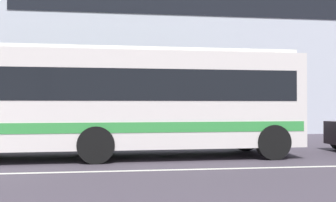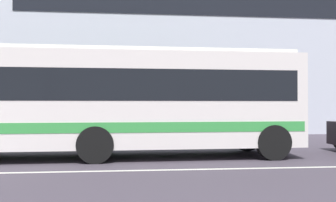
% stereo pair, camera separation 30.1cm
% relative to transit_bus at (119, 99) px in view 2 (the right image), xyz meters
% --- Properties ---
extents(hedge_row_far, '(13.89, 1.10, 0.76)m').
position_rel_transit_bus_xyz_m(hedge_row_far, '(-1.71, 3.85, -1.38)').
color(hedge_row_far, '#195118').
rests_on(hedge_row_far, ground_plane).
extents(apartment_block_right, '(22.72, 10.06, 12.97)m').
position_rel_transit_bus_xyz_m(apartment_block_right, '(5.22, 13.63, 4.73)').
color(apartment_block_right, silver).
rests_on(apartment_block_right, ground_plane).
extents(transit_bus, '(10.77, 2.84, 3.18)m').
position_rel_transit_bus_xyz_m(transit_bus, '(0.00, 0.00, 0.00)').
color(transit_bus, silver).
rests_on(transit_bus, ground_plane).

